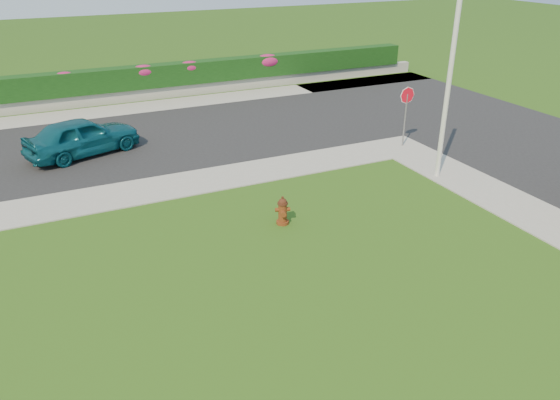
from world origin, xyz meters
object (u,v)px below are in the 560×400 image
sedan_teal (82,136)px  stop_sign (407,103)px  utility_pole (447,94)px  fire_hydrant (283,211)px

sedan_teal → stop_sign: bearing=-129.7°
sedan_teal → utility_pole: (10.65, -7.29, 2.11)m
sedan_teal → utility_pole: 13.08m
fire_hydrant → sedan_teal: bearing=135.4°
fire_hydrant → utility_pole: 6.81m
sedan_teal → stop_sign: stop_sign is taller
fire_hydrant → sedan_teal: (-4.37, 8.20, 0.35)m
sedan_teal → utility_pole: size_ratio=0.73×
utility_pole → stop_sign: size_ratio=2.42×
sedan_teal → utility_pole: bearing=-143.7°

